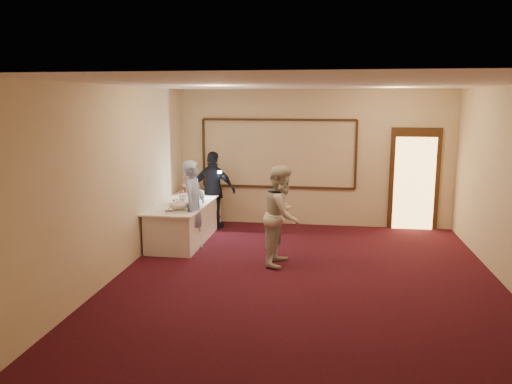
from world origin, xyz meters
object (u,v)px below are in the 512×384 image
plate_stack_b (199,195)px  guest (214,190)px  woman (282,215)px  man (194,206)px  plate_stack_a (183,198)px  pavlova_tray (178,206)px  tart (191,205)px  cupcake_stand (186,187)px  buffet_table (186,220)px

plate_stack_b → guest: size_ratio=0.12×
plate_stack_b → woman: woman is taller
plate_stack_b → man: size_ratio=0.12×
plate_stack_a → guest: (0.40, 0.95, -0.00)m
pavlova_tray → tart: pavlova_tray is taller
pavlova_tray → man: size_ratio=0.35×
man → woman: 1.79m
cupcake_stand → pavlova_tray: bearing=-78.2°
buffet_table → woman: size_ratio=1.50×
cupcake_stand → plate_stack_a: size_ratio=2.16×
pavlova_tray → woman: 1.98m
woman → plate_stack_a: bearing=67.6°
buffet_table → man: man is taller
plate_stack_a → woman: bearing=-30.7°
buffet_table → pavlova_tray: size_ratio=4.39×
tart → woman: woman is taller
buffet_table → pavlova_tray: (0.12, -0.84, 0.47)m
buffet_table → woman: bearing=-31.2°
woman → tart: bearing=73.2°
plate_stack_b → woman: 2.40m
cupcake_stand → man: (0.61, -1.59, -0.07)m
cupcake_stand → woman: 3.16m
plate_stack_a → woman: woman is taller
pavlova_tray → plate_stack_b: bearing=85.1°
pavlova_tray → plate_stack_a: 0.85m
pavlova_tray → plate_stack_b: size_ratio=2.87×
buffet_table → guest: 1.11m
plate_stack_a → woman: 2.43m
plate_stack_a → guest: bearing=67.3°
pavlova_tray → man: (0.24, 0.16, -0.01)m
plate_stack_b → man: (0.15, -0.98, -0.01)m
cupcake_stand → tart: size_ratio=1.35×
tart → plate_stack_a: bearing=125.0°
plate_stack_a → woman: size_ratio=0.11×
buffet_table → cupcake_stand: size_ratio=6.23×
pavlova_tray → plate_stack_b: 1.14m
pavlova_tray → guest: bearing=82.1°
cupcake_stand → man: 1.71m
plate_stack_a → guest: size_ratio=0.11×
tart → guest: 1.35m
plate_stack_a → man: bearing=-59.7°
woman → guest: bearing=46.0°
woman → guest: size_ratio=1.01×
plate_stack_a → woman: (2.09, -1.24, 0.00)m
plate_stack_b → tart: 0.69m
buffet_table → man: size_ratio=1.52×
cupcake_stand → woman: (2.31, -2.15, -0.07)m
tart → woman: size_ratio=0.18×
buffet_table → cupcake_stand: cupcake_stand is taller
buffet_table → guest: bearing=68.8°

